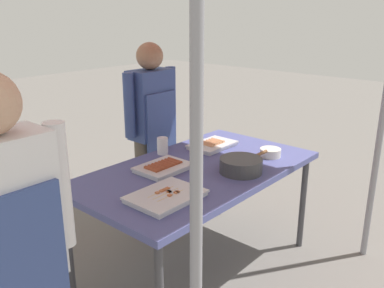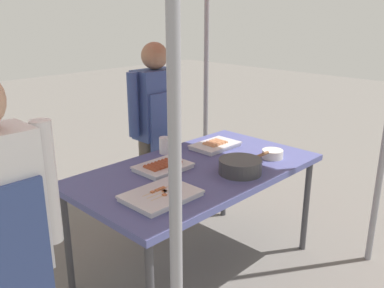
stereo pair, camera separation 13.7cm
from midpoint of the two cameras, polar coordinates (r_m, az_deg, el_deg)
The scene contains 10 objects.
ground_plane at distance 3.03m, azimuth -0.61°, elevation -16.63°, with size 18.00×18.00×0.00m, color #66605B.
stall_table at distance 2.70m, azimuth -0.66°, elevation -4.33°, with size 1.60×0.90×0.75m.
tray_grilled_sausages at distance 3.06m, azimuth 1.52°, elevation -0.12°, with size 0.35×0.23×0.05m.
tray_meat_skewers at distance 2.25m, azimuth -5.35°, elevation -7.13°, with size 0.39×0.29×0.04m.
tray_pork_links at distance 2.64m, azimuth -5.40°, elevation -3.19°, with size 0.33×0.25×0.05m.
cooking_wok at distance 2.60m, azimuth 5.23°, elevation -2.85°, with size 0.43×0.27×0.09m.
condiment_bowl at distance 2.91m, azimuth 9.33°, elevation -1.17°, with size 0.14×0.14×0.06m, color silver.
drink_cup_near_edge at distance 2.93m, azimuth -5.38°, elevation -0.26°, with size 0.08×0.08×0.12m, color white.
vendor_woman at distance 3.29m, azimuth -6.67°, elevation 2.90°, with size 0.52×0.22×1.49m.
customer_nearby at distance 1.67m, azimuth -25.84°, elevation -13.07°, with size 0.52×0.23×1.54m.
Camera 1 is at (-1.90, -1.62, 1.72)m, focal length 39.06 mm.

